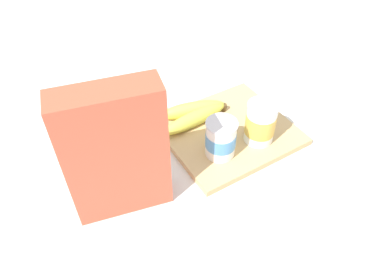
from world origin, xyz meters
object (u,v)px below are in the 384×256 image
Objects in this scene: cutting_board at (228,131)px; yogurt_cup_front at (260,123)px; cereal_box at (116,154)px; banana_bunch at (194,114)px; yogurt_cup_back at (221,139)px.

yogurt_cup_front reaches higher than cutting_board.
cutting_board is at bearing -156.69° from cereal_box.
cereal_box is at bearing 10.56° from cutting_board.
cutting_board is at bearing 127.32° from banana_bunch.
yogurt_cup_front is at bearing 121.80° from cutting_board.
yogurt_cup_front reaches higher than banana_bunch.
yogurt_cup_front is at bearing -168.77° from cereal_box.
cutting_board is 0.32m from cereal_box.
yogurt_cup_back is 0.46× the size of banana_bunch.
cereal_box is 1.44× the size of banana_bunch.
banana_bunch is at bearing -93.76° from yogurt_cup_back.
cereal_box reaches higher than yogurt_cup_back.
banana_bunch is (-0.01, -0.12, -0.02)m from yogurt_cup_back.
cereal_box reaches higher than yogurt_cup_front.
yogurt_cup_front is 0.52× the size of banana_bunch.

